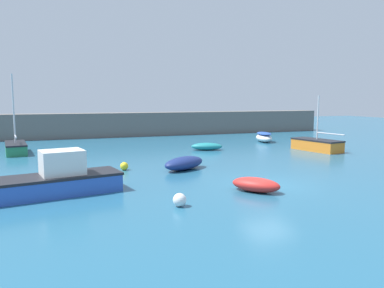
{
  "coord_description": "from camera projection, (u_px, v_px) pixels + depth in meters",
  "views": [
    {
      "loc": [
        -9.96,
        -16.2,
        4.35
      ],
      "look_at": [
        -0.43,
        10.24,
        0.92
      ],
      "focal_mm": 35.0,
      "sensor_mm": 36.0,
      "label": 1
    }
  ],
  "objects": [
    {
      "name": "harbor_breakwater",
      "position": [
        147.0,
        124.0,
        44.1
      ],
      "size": [
        45.55,
        2.41,
        2.72
      ],
      "primitive_type": "cube",
      "color": "#66605B",
      "rests_on": "ground_plane"
    },
    {
      "name": "mooring_buoy_yellow",
      "position": [
        124.0,
        166.0,
        22.8
      ],
      "size": [
        0.5,
        0.5,
        0.5
      ],
      "primitive_type": "sphere",
      "color": "yellow",
      "rests_on": "ground_plane"
    },
    {
      "name": "mooring_buoy_white",
      "position": [
        180.0,
        200.0,
        15.1
      ],
      "size": [
        0.55,
        0.55,
        0.55
      ],
      "primitive_type": "sphere",
      "color": "white",
      "rests_on": "ground_plane"
    },
    {
      "name": "rowboat_white_midwater",
      "position": [
        207.0,
        146.0,
        31.65
      ],
      "size": [
        2.84,
        1.89,
        0.62
      ],
      "rotation": [
        0.0,
        0.0,
        5.96
      ],
      "color": "teal",
      "rests_on": "ground_plane"
    },
    {
      "name": "ground_plane",
      "position": [
        268.0,
        186.0,
        19.02
      ],
      "size": [
        120.0,
        120.0,
        0.2
      ],
      "primitive_type": "cube",
      "color": "#235B7A"
    },
    {
      "name": "fishing_dinghy_green",
      "position": [
        256.0,
        185.0,
        17.53
      ],
      "size": [
        2.35,
        2.53,
        0.67
      ],
      "rotation": [
        0.0,
        0.0,
        5.39
      ],
      "color": "red",
      "rests_on": "ground_plane"
    },
    {
      "name": "motorboat_grey_hull",
      "position": [
        55.0,
        180.0,
        16.98
      ],
      "size": [
        6.32,
        3.19,
        2.01
      ],
      "rotation": [
        0.0,
        0.0,
        3.34
      ],
      "color": "#2D56B7",
      "rests_on": "ground_plane"
    },
    {
      "name": "sailboat_twin_hulled",
      "position": [
        317.0,
        145.0,
        31.26
      ],
      "size": [
        2.54,
        4.88,
        4.59
      ],
      "rotation": [
        0.0,
        0.0,
        1.76
      ],
      "color": "orange",
      "rests_on": "ground_plane"
    },
    {
      "name": "rowboat_with_red_cover",
      "position": [
        264.0,
        137.0,
        37.75
      ],
      "size": [
        2.33,
        3.49,
        0.97
      ],
      "rotation": [
        0.0,
        0.0,
        1.27
      ],
      "color": "white",
      "rests_on": "ground_plane"
    },
    {
      "name": "open_tender_yellow",
      "position": [
        184.0,
        163.0,
        22.97
      ],
      "size": [
        3.43,
        2.8,
        0.8
      ],
      "rotation": [
        0.0,
        0.0,
        0.54
      ],
      "color": "navy",
      "rests_on": "ground_plane"
    },
    {
      "name": "sailboat_tall_mast",
      "position": [
        16.0,
        147.0,
        29.73
      ],
      "size": [
        2.06,
        4.58,
        6.27
      ],
      "rotation": [
        0.0,
        0.0,
        1.7
      ],
      "color": "#287A4C",
      "rests_on": "ground_plane"
    }
  ]
}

